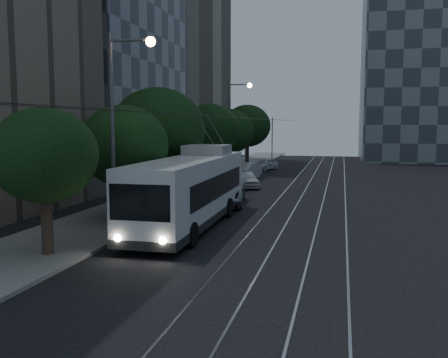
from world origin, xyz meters
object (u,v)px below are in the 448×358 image
streetlamp_far (233,120)px  car_white_d (265,164)px  car_white_b (233,177)px  car_white_c (245,171)px  trolleybus (191,190)px  streetlamp_near (120,114)px  pickup_silver (222,192)px  car_white_a (246,179)px

streetlamp_far → car_white_d: bearing=80.9°
car_white_b → car_white_c: bearing=86.6°
trolleybus → streetlamp_near: size_ratio=1.45×
trolleybus → car_white_d: size_ratio=3.46×
trolleybus → pickup_silver: size_ratio=2.18×
car_white_a → car_white_c: car_white_c is taller
car_white_c → streetlamp_far: size_ratio=0.51×
car_white_a → streetlamp_near: streetlamp_near is taller
pickup_silver → trolleybus: bearing=-98.5°
pickup_silver → car_white_b: pickup_silver is taller
streetlamp_near → pickup_silver: bearing=75.4°
pickup_silver → streetlamp_near: streetlamp_near is taller
car_white_b → streetlamp_far: (-1.10, 5.03, 4.80)m
car_white_c → streetlamp_near: streetlamp_near is taller
pickup_silver → car_white_c: (-1.36, 14.78, -0.09)m
pickup_silver → car_white_d: (-0.93, 24.40, -0.19)m
car_white_a → streetlamp_near: (-2.33, -18.22, 4.86)m
trolleybus → streetlamp_near: streetlamp_near is taller
trolleybus → car_white_d: trolleybus is taller
trolleybus → car_white_b: bearing=94.5°
trolleybus → streetlamp_far: (-2.50, 21.43, 3.67)m
trolleybus → car_white_b: size_ratio=2.79×
car_white_d → trolleybus: bearing=-66.0°
car_white_c → streetlamp_far: bearing=-168.4°
pickup_silver → car_white_c: size_ratio=1.33×
car_white_a → car_white_d: car_white_a is taller
trolleybus → streetlamp_far: streetlamp_far is taller
car_white_c → streetlamp_near: bearing=-79.6°
streetlamp_near → car_white_c: bearing=87.4°
streetlamp_far → trolleybus: bearing=-83.3°
car_white_b → car_white_d: bearing=84.9°
pickup_silver → streetlamp_far: streetlamp_far is taller
car_white_b → streetlamp_near: (-1.08, -19.17, 4.87)m
pickup_silver → car_white_b: bearing=89.1°
streetlamp_near → car_white_b: bearing=86.8°
streetlamp_near → streetlamp_far: streetlamp_near is taller
car_white_c → streetlamp_far: 4.86m
streetlamp_far → car_white_a: bearing=-68.5°
trolleybus → car_white_c: trolleybus is taller
car_white_d → car_white_c: bearing=-70.4°
trolleybus → car_white_a: (-0.15, 15.46, -1.12)m
streetlamp_near → streetlamp_far: (-0.02, 24.19, -0.07)m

